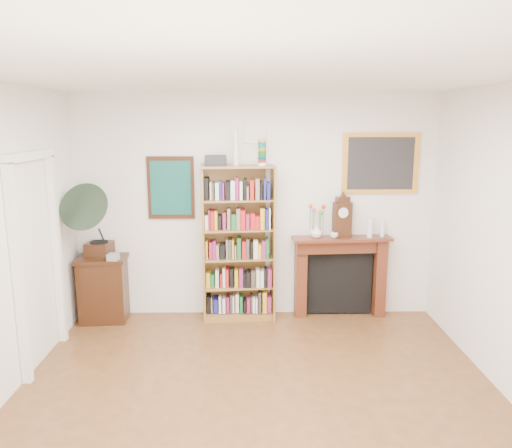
% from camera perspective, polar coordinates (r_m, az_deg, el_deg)
% --- Properties ---
extents(room, '(4.51, 5.01, 2.81)m').
position_cam_1_polar(room, '(3.84, 0.31, -4.30)').
color(room, '#5A321B').
rests_on(room, ground).
extents(door_casing, '(0.08, 1.02, 2.17)m').
position_cam_1_polar(door_casing, '(5.47, -23.72, -1.98)').
color(door_casing, white).
rests_on(door_casing, left_wall).
extents(teal_poster, '(0.58, 0.04, 0.78)m').
position_cam_1_polar(teal_poster, '(6.30, -9.70, 4.10)').
color(teal_poster, black).
rests_on(teal_poster, back_wall).
extents(small_picture, '(0.26, 0.04, 0.30)m').
position_cam_1_polar(small_picture, '(6.17, -0.08, 10.63)').
color(small_picture, white).
rests_on(small_picture, back_wall).
extents(gilt_painting, '(0.95, 0.04, 0.75)m').
position_cam_1_polar(gilt_painting, '(6.40, 14.04, 6.74)').
color(gilt_painting, gold).
rests_on(gilt_painting, back_wall).
extents(bookshelf, '(0.92, 0.40, 2.23)m').
position_cam_1_polar(bookshelf, '(6.17, -2.06, -1.24)').
color(bookshelf, brown).
rests_on(bookshelf, floor).
extents(side_cabinet, '(0.63, 0.48, 0.82)m').
position_cam_1_polar(side_cabinet, '(6.55, -17.04, -7.10)').
color(side_cabinet, black).
rests_on(side_cabinet, floor).
extents(fireplace, '(1.25, 0.38, 1.04)m').
position_cam_1_polar(fireplace, '(6.47, 9.57, -5.15)').
color(fireplace, '#512513').
rests_on(fireplace, floor).
extents(gramophone, '(0.65, 0.78, 0.94)m').
position_cam_1_polar(gramophone, '(6.22, -18.11, 0.82)').
color(gramophone, black).
rests_on(gramophone, side_cabinet).
extents(cd_stack, '(0.14, 0.14, 0.08)m').
position_cam_1_polar(cd_stack, '(6.25, -16.02, -3.63)').
color(cd_stack, '#B9B9C6').
rests_on(cd_stack, side_cabinet).
extents(mantel_clock, '(0.24, 0.17, 0.51)m').
position_cam_1_polar(mantel_clock, '(6.27, 9.82, 0.71)').
color(mantel_clock, black).
rests_on(mantel_clock, fireplace).
extents(flower_vase, '(0.17, 0.17, 0.16)m').
position_cam_1_polar(flower_vase, '(6.22, 6.91, -0.86)').
color(flower_vase, white).
rests_on(flower_vase, fireplace).
extents(teacup, '(0.13, 0.13, 0.08)m').
position_cam_1_polar(teacup, '(6.24, 8.91, -1.24)').
color(teacup, silver).
rests_on(teacup, fireplace).
extents(bottle_left, '(0.07, 0.07, 0.24)m').
position_cam_1_polar(bottle_left, '(6.33, 12.88, -0.45)').
color(bottle_left, silver).
rests_on(bottle_left, fireplace).
extents(bottle_right, '(0.06, 0.06, 0.20)m').
position_cam_1_polar(bottle_right, '(6.42, 14.23, -0.54)').
color(bottle_right, silver).
rests_on(bottle_right, fireplace).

